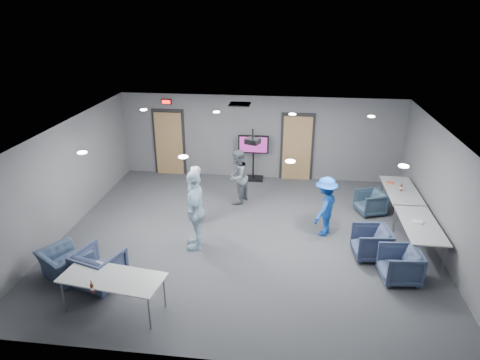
# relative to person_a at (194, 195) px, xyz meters

# --- Properties ---
(floor) EXTENTS (9.00, 9.00, 0.00)m
(floor) POSITION_rel_person_a_xyz_m (1.41, -0.62, -0.79)
(floor) COLOR #323439
(floor) RESTS_ON ground
(ceiling) EXTENTS (9.00, 9.00, 0.00)m
(ceiling) POSITION_rel_person_a_xyz_m (1.41, -0.62, 1.91)
(ceiling) COLOR silver
(ceiling) RESTS_ON wall_back
(wall_back) EXTENTS (9.00, 0.02, 2.70)m
(wall_back) POSITION_rel_person_a_xyz_m (1.41, 3.38, 0.56)
(wall_back) COLOR slate
(wall_back) RESTS_ON floor
(wall_front) EXTENTS (9.00, 0.02, 2.70)m
(wall_front) POSITION_rel_person_a_xyz_m (1.41, -4.62, 0.56)
(wall_front) COLOR slate
(wall_front) RESTS_ON floor
(wall_left) EXTENTS (0.02, 8.00, 2.70)m
(wall_left) POSITION_rel_person_a_xyz_m (-3.09, -0.62, 0.56)
(wall_left) COLOR slate
(wall_left) RESTS_ON floor
(wall_right) EXTENTS (0.02, 8.00, 2.70)m
(wall_right) POSITION_rel_person_a_xyz_m (5.91, -0.62, 0.56)
(wall_right) COLOR slate
(wall_right) RESTS_ON floor
(door_left) EXTENTS (1.06, 0.17, 2.24)m
(door_left) POSITION_rel_person_a_xyz_m (-1.59, 3.34, 0.28)
(door_left) COLOR black
(door_left) RESTS_ON wall_back
(door_right) EXTENTS (1.06, 0.17, 2.24)m
(door_right) POSITION_rel_person_a_xyz_m (2.61, 3.34, 0.28)
(door_right) COLOR black
(door_right) RESTS_ON wall_back
(exit_sign) EXTENTS (0.32, 0.08, 0.16)m
(exit_sign) POSITION_rel_person_a_xyz_m (-1.59, 3.32, 1.66)
(exit_sign) COLOR black
(exit_sign) RESTS_ON wall_back
(hvac_diffuser) EXTENTS (0.60, 0.60, 0.03)m
(hvac_diffuser) POSITION_rel_person_a_xyz_m (0.91, 2.18, 1.90)
(hvac_diffuser) COLOR black
(hvac_diffuser) RESTS_ON ceiling
(downlights) EXTENTS (6.18, 3.78, 0.02)m
(downlights) POSITION_rel_person_a_xyz_m (1.41, -0.62, 1.90)
(downlights) COLOR white
(downlights) RESTS_ON ceiling
(person_a) EXTENTS (0.47, 0.63, 1.57)m
(person_a) POSITION_rel_person_a_xyz_m (0.00, 0.00, 0.00)
(person_a) COLOR #9C9E9C
(person_a) RESTS_ON floor
(person_b) EXTENTS (0.81, 0.92, 1.59)m
(person_b) POSITION_rel_person_a_xyz_m (0.95, 1.32, 0.01)
(person_b) COLOR slate
(person_b) RESTS_ON floor
(person_c) EXTENTS (0.68, 1.20, 1.92)m
(person_c) POSITION_rel_person_a_xyz_m (0.29, -1.19, 0.18)
(person_c) COLOR #C2E3F9
(person_c) RESTS_ON floor
(person_d) EXTENTS (0.93, 1.13, 1.52)m
(person_d) POSITION_rel_person_a_xyz_m (3.31, -0.22, -0.03)
(person_d) COLOR #1B4DB1
(person_d) RESTS_ON floor
(chair_right_a) EXTENTS (0.89, 0.88, 0.64)m
(chair_right_a) POSITION_rel_person_a_xyz_m (4.64, 1.09, -0.46)
(chair_right_a) COLOR #324556
(chair_right_a) RESTS_ON floor
(chair_right_b) EXTENTS (0.86, 0.84, 0.72)m
(chair_right_b) POSITION_rel_person_a_xyz_m (4.31, -1.16, -0.42)
(chair_right_b) COLOR #36415D
(chair_right_b) RESTS_ON floor
(chair_right_c) EXTENTS (0.85, 0.83, 0.71)m
(chair_right_c) POSITION_rel_person_a_xyz_m (4.76, -1.98, -0.43)
(chair_right_c) COLOR #3D4A69
(chair_right_c) RESTS_ON floor
(chair_front_a) EXTENTS (1.07, 1.09, 0.79)m
(chair_front_a) POSITION_rel_person_a_xyz_m (-1.33, -2.90, -0.39)
(chair_front_a) COLOR #3C4769
(chair_front_a) RESTS_ON floor
(chair_front_b) EXTENTS (1.26, 1.22, 0.62)m
(chair_front_b) POSITION_rel_person_a_xyz_m (-2.16, -2.74, -0.47)
(chair_front_b) COLOR #384861
(chair_front_b) RESTS_ON floor
(table_right_a) EXTENTS (0.82, 1.96, 0.73)m
(table_right_a) POSITION_rel_person_a_xyz_m (5.41, 1.11, -0.10)
(table_right_a) COLOR silver
(table_right_a) RESTS_ON floor
(table_right_b) EXTENTS (0.80, 1.92, 0.73)m
(table_right_b) POSITION_rel_person_a_xyz_m (5.41, -0.79, -0.10)
(table_right_b) COLOR silver
(table_right_b) RESTS_ON floor
(table_front_left) EXTENTS (1.99, 1.05, 0.73)m
(table_front_left) POSITION_rel_person_a_xyz_m (-0.73, -3.62, -0.10)
(table_front_left) COLOR silver
(table_front_left) RESTS_ON floor
(bottle_front) EXTENTS (0.06, 0.06, 0.24)m
(bottle_front) POSITION_rel_person_a_xyz_m (-0.88, -4.08, 0.03)
(bottle_front) COLOR #531F0E
(bottle_front) RESTS_ON table_front_left
(bottle_right) EXTENTS (0.06, 0.06, 0.24)m
(bottle_right) POSITION_rel_person_a_xyz_m (5.38, 1.05, 0.03)
(bottle_right) COLOR #531F0E
(bottle_right) RESTS_ON table_right_a
(snack_box) EXTENTS (0.21, 0.18, 0.04)m
(snack_box) POSITION_rel_person_a_xyz_m (5.20, 1.53, -0.04)
(snack_box) COLOR #BE5A2F
(snack_box) RESTS_ON table_right_a
(wrapper) EXTENTS (0.26, 0.21, 0.05)m
(wrapper) POSITION_rel_person_a_xyz_m (5.34, -0.78, -0.03)
(wrapper) COLOR white
(wrapper) RESTS_ON table_right_b
(tv_stand) EXTENTS (0.97, 0.46, 1.49)m
(tv_stand) POSITION_rel_person_a_xyz_m (1.23, 3.13, 0.06)
(tv_stand) COLOR black
(tv_stand) RESTS_ON floor
(projector) EXTENTS (0.39, 0.36, 0.35)m
(projector) POSITION_rel_person_a_xyz_m (1.53, -0.36, 1.62)
(projector) COLOR black
(projector) RESTS_ON ceiling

